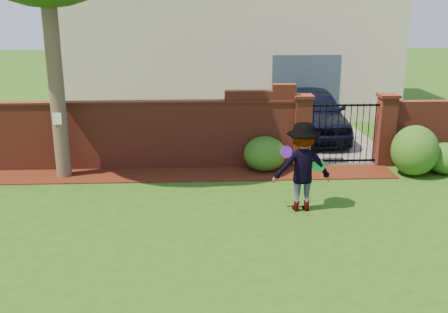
{
  "coord_description": "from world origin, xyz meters",
  "views": [
    {
      "loc": [
        -0.26,
        -8.93,
        4.13
      ],
      "look_at": [
        0.25,
        1.4,
        1.05
      ],
      "focal_mm": 41.62,
      "sensor_mm": 36.0,
      "label": 1
    }
  ],
  "objects_px": {
    "car": "(314,114)",
    "frisbee_purple": "(286,152)",
    "frisbee_green": "(318,166)",
    "man": "(302,167)"
  },
  "relations": [
    {
      "from": "car",
      "to": "frisbee_purple",
      "type": "distance_m",
      "value": 6.42
    },
    {
      "from": "frisbee_green",
      "to": "car",
      "type": "bearing_deg",
      "value": 78.41
    },
    {
      "from": "car",
      "to": "man",
      "type": "xyz_separation_m",
      "value": [
        -1.53,
        -5.87,
        0.15
      ]
    },
    {
      "from": "car",
      "to": "frisbee_green",
      "type": "height_order",
      "value": "car"
    },
    {
      "from": "car",
      "to": "frisbee_purple",
      "type": "xyz_separation_m",
      "value": [
        -1.91,
        -6.1,
        0.55
      ]
    },
    {
      "from": "car",
      "to": "frisbee_purple",
      "type": "relative_size",
      "value": 18.66
    },
    {
      "from": "man",
      "to": "frisbee_green",
      "type": "distance_m",
      "value": 0.32
    },
    {
      "from": "car",
      "to": "frisbee_purple",
      "type": "bearing_deg",
      "value": -105.95
    },
    {
      "from": "man",
      "to": "frisbee_green",
      "type": "xyz_separation_m",
      "value": [
        0.31,
        -0.08,
        0.06
      ]
    },
    {
      "from": "frisbee_purple",
      "to": "frisbee_green",
      "type": "bearing_deg",
      "value": 12.61
    }
  ]
}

